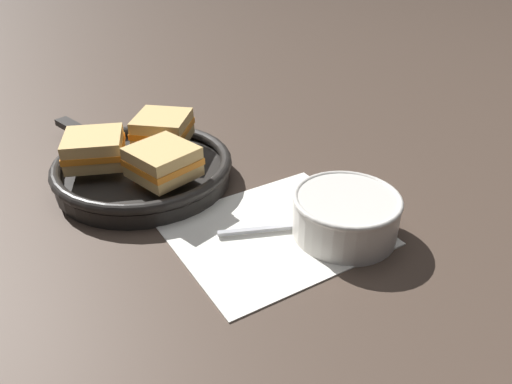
{
  "coord_description": "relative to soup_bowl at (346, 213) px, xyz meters",
  "views": [
    {
      "loc": [
        -0.25,
        -0.55,
        0.41
      ],
      "look_at": [
        -0.0,
        0.01,
        0.03
      ],
      "focal_mm": 35.0,
      "sensor_mm": 36.0,
      "label": 1
    }
  ],
  "objects": [
    {
      "name": "soup_bowl",
      "position": [
        0.0,
        0.0,
        0.0
      ],
      "size": [
        0.15,
        0.15,
        0.06
      ],
      "color": "silver",
      "rests_on": "ground_plane"
    },
    {
      "name": "sandwich_far_left",
      "position": [
        -0.2,
        0.19,
        0.03
      ],
      "size": [
        0.12,
        0.12,
        0.05
      ],
      "rotation": [
        0.0,
        0.0,
        6.69
      ],
      "color": "#DBB26B",
      "rests_on": "skillet"
    },
    {
      "name": "skillet",
      "position": [
        -0.22,
        0.26,
        -0.01
      ],
      "size": [
        0.29,
        0.39,
        0.04
      ],
      "color": "black",
      "rests_on": "ground_plane"
    },
    {
      "name": "napkin",
      "position": [
        -0.08,
        0.04,
        -0.03
      ],
      "size": [
        0.3,
        0.27,
        0.0
      ],
      "color": "white",
      "rests_on": "ground_plane"
    },
    {
      "name": "spoon",
      "position": [
        -0.04,
        0.03,
        -0.03
      ],
      "size": [
        0.17,
        0.06,
        0.01
      ],
      "rotation": [
        0.0,
        0.0,
        -0.24
      ],
      "color": "#B7B7BC",
      "rests_on": "napkin"
    },
    {
      "name": "ground_plane",
      "position": [
        -0.09,
        0.09,
        -0.04
      ],
      "size": [
        4.0,
        4.0,
        0.0
      ],
      "primitive_type": "plane",
      "color": "#47382D"
    },
    {
      "name": "sandwich_near_right",
      "position": [
        -0.29,
        0.27,
        0.03
      ],
      "size": [
        0.11,
        0.11,
        0.05
      ],
      "rotation": [
        0.0,
        0.0,
        4.47
      ],
      "color": "#DBB26B",
      "rests_on": "skillet"
    },
    {
      "name": "sandwich_near_left",
      "position": [
        -0.17,
        0.31,
        0.03
      ],
      "size": [
        0.12,
        0.12,
        0.05
      ],
      "rotation": [
        0.0,
        0.0,
        2.57
      ],
      "color": "#DBB26B",
      "rests_on": "skillet"
    }
  ]
}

